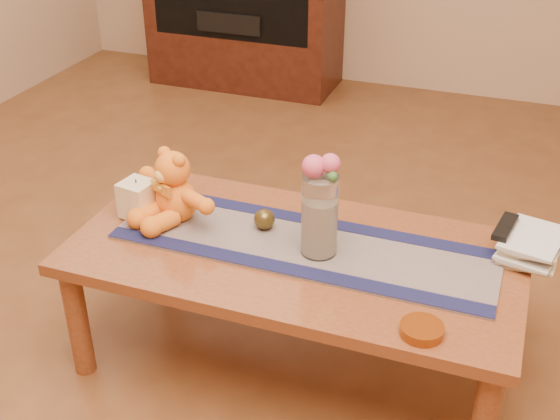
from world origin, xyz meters
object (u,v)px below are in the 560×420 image
(book_bottom, at_px, (502,246))
(amber_dish, at_px, (422,330))
(bronze_ball, at_px, (264,219))
(tv_remote, at_px, (505,227))
(glass_vase, at_px, (320,215))
(pillar_candle, at_px, (138,199))
(teddy_bear, at_px, (175,186))

(book_bottom, relative_size, amber_dish, 1.92)
(bronze_ball, xyz_separation_m, amber_dish, (0.57, -0.34, -0.03))
(bronze_ball, relative_size, tv_remote, 0.43)
(glass_vase, distance_m, amber_dish, 0.47)
(pillar_candle, relative_size, book_bottom, 0.54)
(teddy_bear, bearing_deg, amber_dish, 5.17)
(bronze_ball, bearing_deg, pillar_candle, -171.61)
(bronze_ball, bearing_deg, amber_dish, -30.65)
(teddy_bear, height_order, pillar_candle, teddy_bear)
(bronze_ball, height_order, book_bottom, bronze_ball)
(teddy_bear, xyz_separation_m, tv_remote, (1.03, 0.17, -0.04))
(book_bottom, bearing_deg, tv_remote, -93.00)
(teddy_bear, height_order, amber_dish, teddy_bear)
(pillar_candle, height_order, glass_vase, glass_vase)
(tv_remote, bearing_deg, teddy_bear, -161.07)
(tv_remote, bearing_deg, bronze_ball, -159.36)
(pillar_candle, distance_m, amber_dish, 1.04)
(pillar_candle, relative_size, bronze_ball, 1.78)
(book_bottom, bearing_deg, pillar_candle, -162.89)
(tv_remote, bearing_deg, pillar_candle, -160.35)
(teddy_bear, xyz_separation_m, amber_dish, (0.87, -0.31, -0.11))
(bronze_ball, height_order, amber_dish, bronze_ball)
(teddy_bear, relative_size, tv_remote, 2.11)
(bronze_ball, bearing_deg, tv_remote, 11.10)
(teddy_bear, bearing_deg, pillar_candle, -139.20)
(glass_vase, xyz_separation_m, tv_remote, (0.53, 0.22, -0.05))
(bronze_ball, bearing_deg, glass_vase, -19.15)
(pillar_candle, bearing_deg, teddy_bear, 15.94)
(glass_vase, bearing_deg, pillar_candle, 179.18)
(teddy_bear, distance_m, book_bottom, 1.06)
(bronze_ball, xyz_separation_m, tv_remote, (0.73, 0.14, 0.04))
(pillar_candle, height_order, tv_remote, pillar_candle)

